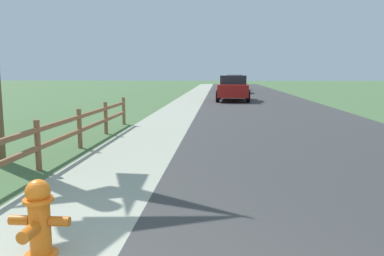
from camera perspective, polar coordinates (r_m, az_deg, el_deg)
ground_plane at (r=27.12m, az=1.96°, el=4.38°), size 120.00×120.00×0.00m
road_asphalt at (r=29.20m, az=9.01°, el=4.57°), size 7.00×66.00×0.01m
curb_concrete at (r=29.37m, az=-3.77°, el=4.67°), size 6.00×66.00×0.01m
grass_verge at (r=29.61m, az=-6.66°, el=4.67°), size 5.00×66.00×0.00m
fire_hydrant at (r=4.19m, az=-21.89°, el=-12.32°), size 0.61×0.51×0.80m
rail_fence at (r=8.69m, az=-18.91°, el=-0.62°), size 0.11×10.94×0.97m
parked_suv_red at (r=25.41m, az=6.16°, el=5.93°), size 2.25×4.72×1.65m
parked_car_black at (r=35.51m, az=6.18°, el=6.57°), size 2.19×4.72×1.59m
parked_car_silver at (r=42.62m, az=6.33°, el=6.82°), size 2.08×4.24×1.60m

